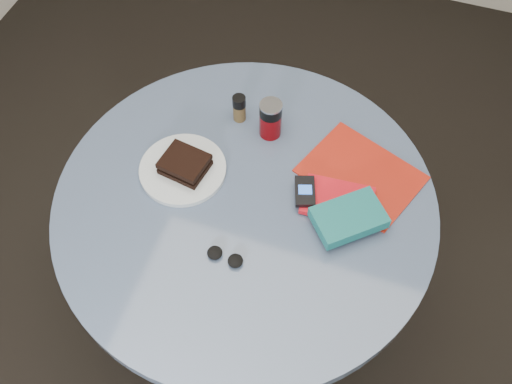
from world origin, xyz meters
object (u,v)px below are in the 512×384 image
(table, at_px, (246,230))
(pepper_grinder, at_px, (239,108))
(plate, at_px, (183,169))
(magazine, at_px, (361,174))
(sandwich, at_px, (185,164))
(novel, at_px, (349,218))
(mp3_player, at_px, (305,191))
(soda_can, at_px, (271,119))
(red_book, at_px, (338,200))
(headphones, at_px, (225,257))

(table, distance_m, pepper_grinder, 0.35)
(plate, height_order, magazine, plate)
(sandwich, bearing_deg, plate, -178.38)
(pepper_grinder, distance_m, magazine, 0.38)
(pepper_grinder, xyz_separation_m, novel, (0.38, -0.24, -0.01))
(mp3_player, bearing_deg, table, -158.57)
(soda_can, relative_size, novel, 0.68)
(table, relative_size, sandwich, 7.74)
(table, xyz_separation_m, novel, (0.27, 0.01, 0.20))
(red_book, height_order, novel, novel)
(novel, xyz_separation_m, mp3_player, (-0.13, 0.05, -0.01))
(sandwich, xyz_separation_m, headphones, (0.19, -0.21, -0.02))
(plate, bearing_deg, novel, -2.61)
(pepper_grinder, bearing_deg, novel, -33.02)
(pepper_grinder, relative_size, red_book, 0.48)
(novel, bearing_deg, red_book, 84.29)
(magazine, relative_size, mp3_player, 2.92)
(mp3_player, xyz_separation_m, headphones, (-0.13, -0.23, -0.02))
(table, xyz_separation_m, pepper_grinder, (-0.11, 0.25, 0.21))
(sandwich, bearing_deg, headphones, -47.61)
(magazine, bearing_deg, novel, -67.80)
(mp3_player, bearing_deg, plate, -175.70)
(red_book, distance_m, novel, 0.07)
(table, distance_m, novel, 0.34)
(sandwich, bearing_deg, pepper_grinder, 71.84)
(pepper_grinder, xyz_separation_m, mp3_player, (0.25, -0.20, -0.02))
(table, xyz_separation_m, plate, (-0.19, 0.03, 0.17))
(sandwich, relative_size, novel, 0.75)
(table, relative_size, magazine, 3.39)
(magazine, relative_size, headphones, 3.09)
(table, height_order, soda_can, soda_can)
(soda_can, distance_m, mp3_player, 0.23)
(pepper_grinder, height_order, headphones, pepper_grinder)
(soda_can, height_order, mp3_player, soda_can)
(pepper_grinder, bearing_deg, table, -67.32)
(pepper_grinder, relative_size, headphones, 0.90)
(magazine, height_order, mp3_player, mp3_player)
(soda_can, height_order, magazine, soda_can)
(red_book, bearing_deg, headphones, -136.05)
(table, xyz_separation_m, mp3_player, (0.14, 0.06, 0.19))
(novel, height_order, mp3_player, novel)
(novel, bearing_deg, soda_can, 100.18)
(soda_can, distance_m, novel, 0.36)
(red_book, bearing_deg, table, -168.02)
(red_book, xyz_separation_m, novel, (0.04, -0.06, 0.02))
(red_book, distance_m, mp3_player, 0.09)
(pepper_grinder, height_order, red_book, pepper_grinder)
(magazine, bearing_deg, soda_can, -170.34)
(table, height_order, headphones, headphones)
(pepper_grinder, distance_m, headphones, 0.45)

